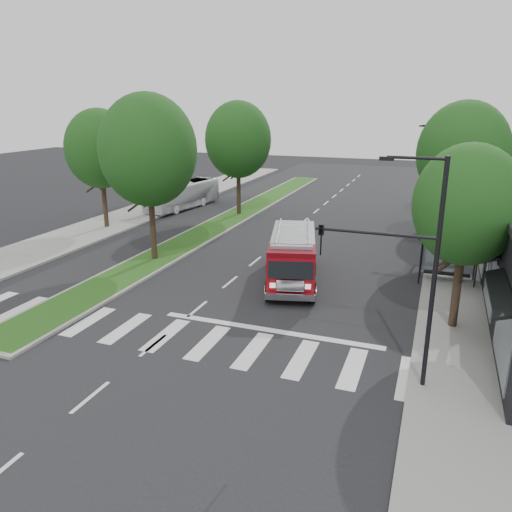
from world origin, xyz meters
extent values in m
plane|color=black|center=(0.00, 0.00, 0.00)|extent=(140.00, 140.00, 0.00)
cube|color=gray|center=(12.50, 10.00, 0.07)|extent=(5.00, 80.00, 0.15)
cube|color=gray|center=(-14.50, 10.00, 0.07)|extent=(5.00, 80.00, 0.15)
cube|color=gray|center=(-6.00, 18.00, 0.07)|extent=(3.00, 50.00, 0.14)
cube|color=#154814|center=(-6.00, 18.00, 0.14)|extent=(2.60, 49.50, 0.02)
cylinder|color=black|center=(9.80, 7.40, 1.25)|extent=(0.08, 0.08, 2.50)
cylinder|color=black|center=(12.60, 7.40, 1.25)|extent=(0.08, 0.08, 2.50)
cylinder|color=black|center=(9.80, 8.60, 1.25)|extent=(0.08, 0.08, 2.50)
cylinder|color=black|center=(12.60, 8.60, 1.25)|extent=(0.08, 0.08, 2.50)
cube|color=black|center=(11.20, 8.00, 2.55)|extent=(3.20, 1.60, 0.12)
cube|color=#8C99A5|center=(11.20, 8.70, 1.30)|extent=(2.80, 0.04, 1.80)
cube|color=black|center=(11.20, 8.00, 0.55)|extent=(2.40, 0.40, 0.08)
cylinder|color=black|center=(11.50, 2.00, 1.87)|extent=(0.36, 0.36, 3.74)
ellipsoid|color=#0F3912|center=(11.50, 2.00, 5.53)|extent=(4.40, 4.40, 5.06)
cylinder|color=black|center=(11.50, 14.00, 2.20)|extent=(0.36, 0.36, 4.40)
ellipsoid|color=#0F3912|center=(11.50, 14.00, 6.50)|extent=(5.60, 5.60, 6.44)
cylinder|color=black|center=(11.50, 24.00, 1.98)|extent=(0.36, 0.36, 3.96)
ellipsoid|color=#0F3912|center=(11.50, 24.00, 5.85)|extent=(5.00, 5.00, 5.75)
cylinder|color=black|center=(-6.00, 6.00, 2.31)|extent=(0.36, 0.36, 4.62)
ellipsoid|color=#0F3912|center=(-6.00, 6.00, 6.83)|extent=(5.80, 5.80, 6.67)
cylinder|color=black|center=(-6.00, 20.00, 2.20)|extent=(0.36, 0.36, 4.40)
ellipsoid|color=#0F3912|center=(-6.00, 20.00, 6.50)|extent=(5.60, 5.60, 6.44)
cylinder|color=black|center=(-14.00, 12.00, 2.09)|extent=(0.36, 0.36, 4.18)
ellipsoid|color=#0F3912|center=(-14.00, 12.00, 6.17)|extent=(5.20, 5.20, 5.98)
cylinder|color=black|center=(10.50, -3.50, 4.00)|extent=(0.16, 0.16, 8.00)
cylinder|color=black|center=(9.60, -3.50, 7.90)|extent=(1.80, 0.10, 0.10)
cube|color=black|center=(8.70, -3.50, 7.85)|extent=(0.45, 0.20, 0.12)
cylinder|color=black|center=(8.50, -3.50, 5.40)|extent=(4.00, 0.10, 0.10)
imported|color=black|center=(6.70, -3.50, 5.00)|extent=(0.18, 0.22, 1.10)
cylinder|color=black|center=(10.50, 20.00, 4.00)|extent=(0.16, 0.16, 8.00)
cylinder|color=black|center=(9.60, 20.00, 7.90)|extent=(1.80, 0.10, 0.10)
cube|color=black|center=(8.70, 20.00, 7.85)|extent=(0.45, 0.20, 0.12)
cube|color=#5A040A|center=(3.10, 5.64, 0.47)|extent=(4.29, 8.26, 0.24)
cube|color=maroon|center=(2.91, 6.37, 1.46)|extent=(3.81, 6.43, 1.89)
cube|color=maroon|center=(3.84, 2.81, 1.46)|extent=(2.71, 2.24, 1.98)
cube|color=#B2B2B7|center=(2.91, 6.37, 2.45)|extent=(3.81, 6.43, 0.11)
cylinder|color=#B2B2B7|center=(2.08, 6.16, 2.64)|extent=(1.53, 5.50, 0.09)
cylinder|color=#B2B2B7|center=(3.73, 6.59, 2.64)|extent=(1.53, 5.50, 0.09)
cube|color=silver|center=(4.11, 1.77, 0.57)|extent=(2.45, 0.94, 0.33)
cube|color=#8C99A5|center=(3.84, 2.81, 2.73)|extent=(2.09, 0.85, 0.17)
cylinder|color=black|center=(2.86, 2.27, 0.52)|extent=(0.58, 1.09, 1.04)
cylinder|color=black|center=(4.96, 2.82, 0.52)|extent=(0.58, 1.09, 1.04)
cylinder|color=black|center=(1.86, 6.10, 0.52)|extent=(0.58, 1.09, 1.04)
cylinder|color=black|center=(3.95, 6.65, 0.52)|extent=(0.58, 1.09, 1.04)
cylinder|color=black|center=(1.28, 8.28, 0.52)|extent=(0.58, 1.09, 1.04)
cylinder|color=black|center=(3.38, 8.83, 0.52)|extent=(0.58, 1.09, 1.04)
imported|color=silver|center=(-12.00, 21.02, 1.27)|extent=(3.46, 9.33, 2.54)
camera|label=1|loc=(10.36, -19.82, 9.56)|focal=35.00mm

